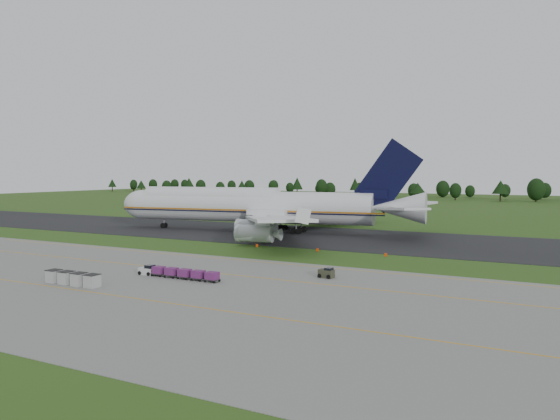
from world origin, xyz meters
The scene contains 10 objects.
ground centered at (0.00, 0.00, 0.00)m, with size 600.00×600.00×0.00m, color #294915.
apron centered at (0.00, -34.00, 0.03)m, with size 300.00×52.00×0.06m, color slate.
taxiway centered at (0.00, 28.00, 0.04)m, with size 300.00×40.00×0.08m, color black.
apron_markings centered at (0.00, -26.98, 0.06)m, with size 300.00×30.20×0.01m.
tree_line centered at (28.69, 218.33, 6.33)m, with size 528.47×24.23×11.75m.
aircraft centered at (-19.16, 30.44, 6.55)m, with size 81.99×78.77×22.93m.
baggage_train centered at (1.78, -27.71, 0.81)m, with size 13.72×1.46×1.40m.
utility_cart centered at (20.58, -17.61, 0.63)m, with size 2.25×1.51×1.17m.
uld_row centered at (-7.66, -37.86, 0.93)m, with size 8.94×1.74×1.72m.
edge_markers centered at (8.98, 5.72, 0.27)m, with size 27.14×0.30×0.60m.
Camera 1 is at (50.43, -88.89, 15.14)m, focal length 35.00 mm.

